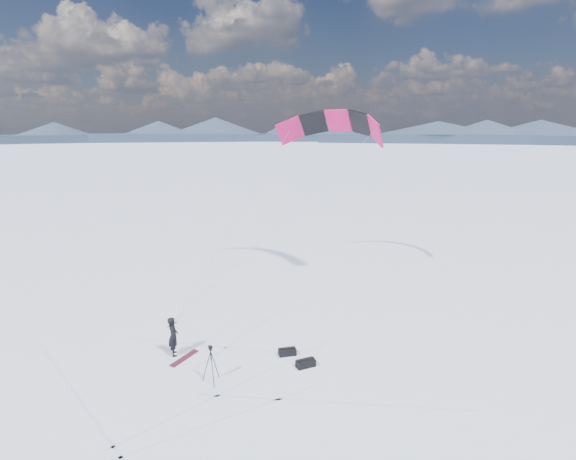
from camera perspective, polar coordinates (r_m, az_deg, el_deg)
ground at (r=17.41m, az=-9.65°, el=-19.23°), size 1800.00×1800.00×0.00m
horizon_hills at (r=15.44m, az=-10.32°, el=-4.81°), size 704.00×704.00×10.38m
snow_tracks at (r=16.93m, az=-11.26°, el=-20.34°), size 14.76×10.25×0.01m
snowkiter at (r=19.25m, az=-15.26°, el=-16.10°), size 0.57×0.72×1.72m
snowboard at (r=18.85m, az=-13.99°, el=-16.63°), size 1.45×0.91×0.04m
tripod at (r=16.68m, az=-10.50°, el=-16.96°), size 0.67×0.65×1.50m
gear_bag_a at (r=17.76m, az=2.44°, el=-17.73°), size 0.83×0.51×0.35m
gear_bag_b at (r=18.53m, az=-0.09°, el=-16.30°), size 0.82×0.60×0.34m
power_kite at (r=27.17m, az=6.23°, el=13.92°), size 14.10×8.09×9.23m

